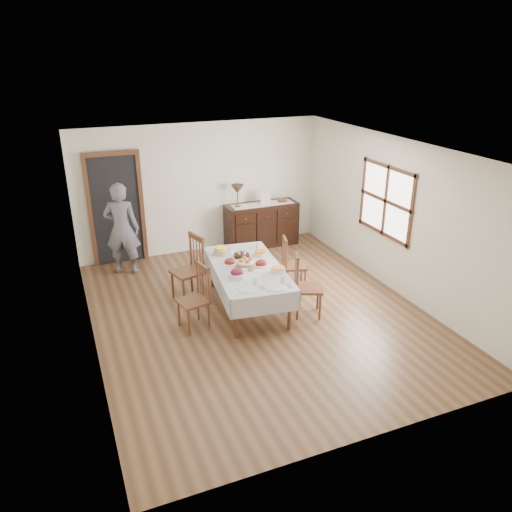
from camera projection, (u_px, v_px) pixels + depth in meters
name	position (u px, v px, depth m)	size (l,w,h in m)	color
ground	(258.00, 313.00, 7.96)	(6.00, 6.00, 0.00)	brown
room_shell	(239.00, 208.00, 7.63)	(5.02, 6.02, 2.65)	silver
dining_table	(248.00, 272.00, 7.93)	(1.28, 2.16, 0.71)	#BABABE
chair_left_near	(196.00, 297.00, 7.39)	(0.49, 0.49, 0.99)	brown
chair_left_far	(190.00, 268.00, 8.23)	(0.56, 0.56, 1.10)	brown
chair_right_near	(305.00, 284.00, 7.73)	(0.56, 0.56, 1.03)	brown
chair_right_far	(292.00, 263.00, 8.61)	(0.48, 0.48, 0.94)	brown
sideboard	(262.00, 225.00, 10.52)	(1.53, 0.55, 0.92)	black
person	(122.00, 226.00, 9.04)	(0.58, 0.37, 1.84)	slate
bread_basket	(246.00, 264.00, 7.82)	(0.30, 0.30, 0.18)	olive
egg_basket	(242.00, 255.00, 8.25)	(0.26, 0.26, 0.11)	black
ham_platter_a	(230.00, 262.00, 7.99)	(0.27, 0.27, 0.11)	silver
ham_platter_b	(261.00, 264.00, 7.94)	(0.27, 0.27, 0.11)	silver
beet_bowl	(237.00, 274.00, 7.50)	(0.23, 0.23, 0.15)	silver
carrot_bowl	(260.00, 253.00, 8.32)	(0.21, 0.21, 0.08)	silver
pineapple_bowl	(220.00, 251.00, 8.35)	(0.23, 0.23, 0.13)	tan
casserole_dish	(278.00, 270.00, 7.70)	(0.23, 0.23, 0.08)	silver
butter_dish	(243.00, 271.00, 7.66)	(0.15, 0.11, 0.07)	silver
setting_left	(251.00, 287.00, 7.20)	(0.43, 0.31, 0.10)	silver
setting_right	(279.00, 285.00, 7.25)	(0.43, 0.31, 0.10)	silver
glass_far_a	(230.00, 249.00, 8.46)	(0.06, 0.06, 0.10)	silver
glass_far_b	(258.00, 245.00, 8.61)	(0.06, 0.06, 0.10)	silver
runner	(262.00, 204.00, 10.31)	(1.30, 0.35, 0.01)	white
table_lamp	(237.00, 190.00, 10.01)	(0.26, 0.26, 0.46)	brown
picture_frame	(265.00, 198.00, 10.24)	(0.22, 0.08, 0.28)	beige
deco_bowl	(283.00, 200.00, 10.47)	(0.20, 0.20, 0.06)	brown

